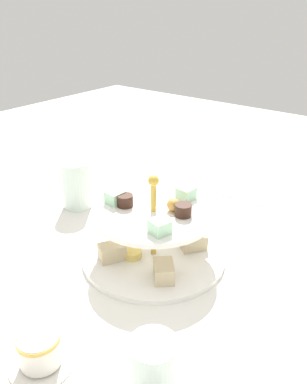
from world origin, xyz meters
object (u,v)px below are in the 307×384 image
(water_glass_tall_right, at_px, (76,185))
(water_glass_short_left, at_px, (153,363))
(butter_knife_left, at_px, (240,198))
(teacup_with_saucer, at_px, (40,351))
(tiered_serving_stand, at_px, (153,237))

(water_glass_tall_right, relative_size, water_glass_short_left, 1.62)
(butter_knife_left, bearing_deg, water_glass_tall_right, 39.26)
(water_glass_tall_right, bearing_deg, butter_knife_left, 133.35)
(water_glass_short_left, xyz_separation_m, teacup_with_saucer, (0.07, -0.14, -0.01))
(water_glass_tall_right, distance_m, water_glass_short_left, 0.53)
(tiered_serving_stand, xyz_separation_m, water_glass_tall_right, (-0.06, -0.27, 0.01))
(tiered_serving_stand, height_order, water_glass_tall_right, tiered_serving_stand)
(tiered_serving_stand, xyz_separation_m, teacup_with_saucer, (0.29, 0.03, -0.02))
(water_glass_tall_right, bearing_deg, water_glass_short_left, 57.86)
(water_glass_short_left, height_order, butter_knife_left, water_glass_short_left)
(water_glass_tall_right, height_order, water_glass_short_left, water_glass_tall_right)
(water_glass_tall_right, xyz_separation_m, butter_knife_left, (-0.27, 0.29, -0.05))
(tiered_serving_stand, distance_m, water_glass_tall_right, 0.28)
(water_glass_short_left, bearing_deg, teacup_with_saucer, -62.69)
(tiered_serving_stand, height_order, butter_knife_left, tiered_serving_stand)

